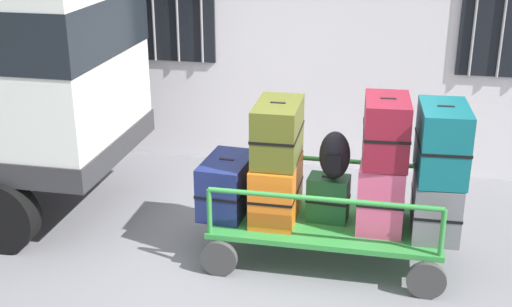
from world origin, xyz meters
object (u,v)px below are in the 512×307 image
at_px(suitcase_midleft_bottom, 276,189).
at_px(suitcase_midright_middle, 386,130).
at_px(suitcase_midleft_middle, 278,132).
at_px(suitcase_right_bottom, 436,202).
at_px(suitcase_left_bottom, 227,185).
at_px(suitcase_right_middle, 442,142).
at_px(suitcase_center_bottom, 328,198).
at_px(luggage_cart, 327,226).
at_px(backpack, 335,156).
at_px(suitcase_midright_bottom, 381,194).

height_order(suitcase_midleft_bottom, suitcase_midright_middle, suitcase_midright_middle).
bearing_deg(suitcase_midleft_middle, suitcase_right_bottom, 0.44).
distance_m(suitcase_left_bottom, suitcase_right_bottom, 1.88).
xyz_separation_m(suitcase_left_bottom, suitcase_right_middle, (1.88, -0.04, 0.58)).
height_order(suitcase_left_bottom, suitcase_right_bottom, suitcase_right_bottom).
bearing_deg(suitcase_center_bottom, luggage_cart, -90.00).
height_order(suitcase_right_bottom, backpack, backpack).
bearing_deg(suitcase_midright_middle, luggage_cart, -178.58).
height_order(luggage_cart, suitcase_right_bottom, suitcase_right_bottom).
bearing_deg(suitcase_midright_middle, suitcase_right_bottom, 2.56).
xyz_separation_m(suitcase_midleft_middle, backpack, (0.52, -0.04, -0.17)).
relative_size(suitcase_center_bottom, suitcase_right_middle, 0.61).
bearing_deg(suitcase_midleft_bottom, suitcase_right_bottom, 2.03).
bearing_deg(suitcase_left_bottom, suitcase_midleft_bottom, -5.20).
relative_size(suitcase_midleft_middle, suitcase_midright_middle, 1.07).
xyz_separation_m(luggage_cart, suitcase_right_bottom, (0.94, 0.03, 0.32)).
relative_size(suitcase_midright_bottom, suitcase_right_bottom, 0.80).
xyz_separation_m(luggage_cart, suitcase_midleft_middle, (-0.47, 0.02, 0.88)).
distance_m(suitcase_midleft_middle, backpack, 0.55).
bearing_deg(suitcase_midright_middle, suitcase_midleft_bottom, -178.24).
distance_m(suitcase_midleft_bottom, suitcase_midleft_middle, 0.54).
distance_m(suitcase_right_middle, backpack, 0.92).
xyz_separation_m(suitcase_midleft_bottom, suitcase_center_bottom, (0.47, 0.05, -0.06)).
bearing_deg(suitcase_left_bottom, suitcase_midleft_middle, -0.45).
bearing_deg(suitcase_right_bottom, luggage_cart, -178.01).
relative_size(luggage_cart, suitcase_center_bottom, 4.99).
relative_size(suitcase_midright_middle, suitcase_right_bottom, 0.84).
bearing_deg(suitcase_midleft_middle, backpack, -4.19).
height_order(suitcase_center_bottom, suitcase_midright_bottom, suitcase_midright_bottom).
distance_m(luggage_cart, suitcase_midleft_middle, 1.00).
relative_size(suitcase_midleft_middle, suitcase_midright_bottom, 1.12).
height_order(suitcase_midright_bottom, suitcase_right_bottom, suitcase_midright_bottom).
height_order(suitcase_center_bottom, backpack, backpack).
xyz_separation_m(suitcase_midleft_bottom, suitcase_right_bottom, (1.41, 0.05, -0.01)).
bearing_deg(suitcase_midright_bottom, luggage_cart, -179.20).
distance_m(luggage_cart, backpack, 0.71).
bearing_deg(suitcase_right_middle, suitcase_right_bottom, 90.00).
height_order(luggage_cart, suitcase_midleft_middle, suitcase_midleft_middle).
bearing_deg(luggage_cart, suitcase_right_middle, -0.64).
relative_size(luggage_cart, suitcase_midright_bottom, 3.44).
xyz_separation_m(suitcase_right_middle, backpack, (-0.90, -0.01, -0.19)).
distance_m(suitcase_right_bottom, suitcase_right_middle, 0.58).
bearing_deg(suitcase_center_bottom, suitcase_right_bottom, 0.22).
bearing_deg(suitcase_center_bottom, suitcase_midright_bottom, -2.73).
distance_m(luggage_cart, suitcase_midright_bottom, 0.60).
relative_size(luggage_cart, suitcase_left_bottom, 2.95).
xyz_separation_m(suitcase_left_bottom, suitcase_center_bottom, (0.94, 0.00, -0.05)).
xyz_separation_m(suitcase_midright_bottom, suitcase_right_bottom, (0.47, 0.03, -0.05)).
relative_size(suitcase_midright_middle, suitcase_right_middle, 0.92).
height_order(suitcase_midright_middle, suitcase_right_bottom, suitcase_midright_middle).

